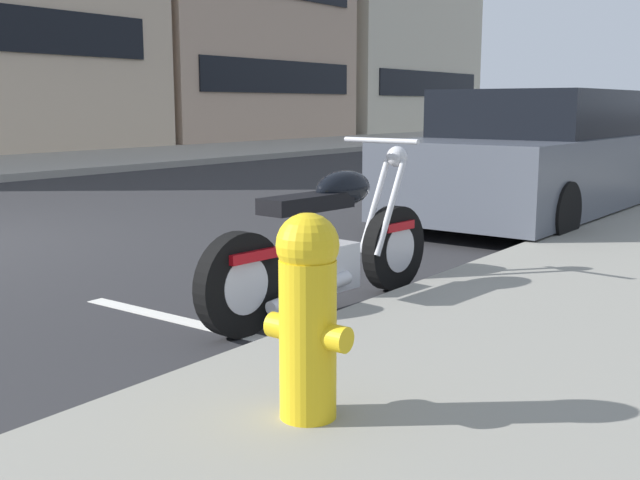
{
  "coord_description": "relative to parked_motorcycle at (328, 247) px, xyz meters",
  "views": [
    {
      "loc": [
        -3.21,
        -7.48,
        1.33
      ],
      "look_at": [
        0.78,
        -4.51,
        0.45
      ],
      "focal_mm": 43.19,
      "sensor_mm": 36.0,
      "label": 1
    }
  ],
  "objects": [
    {
      "name": "townhouse_near_left",
      "position": [
        27.52,
        19.29,
        4.69
      ],
      "size": [
        10.38,
        10.13,
        10.23
      ],
      "color": "beige",
      "rests_on": "ground"
    },
    {
      "name": "sidewalk_far_curb",
      "position": [
        11.24,
        11.95,
        -0.35
      ],
      "size": [
        120.0,
        5.0,
        0.14
      ],
      "primitive_type": "cube",
      "color": "gray",
      "rests_on": "ground"
    },
    {
      "name": "parking_stall_stripe",
      "position": [
        -0.76,
        0.34,
        -0.42
      ],
      "size": [
        0.12,
        2.2,
        0.01
      ],
      "primitive_type": "cube",
      "color": "silver",
      "rests_on": "ground"
    },
    {
      "name": "parked_car_far_down_curb",
      "position": [
        4.73,
        0.42,
        0.29
      ],
      "size": [
        4.58,
        1.95,
        1.49
      ],
      "rotation": [
        0.0,
        0.0,
        -0.02
      ],
      "color": "#4C515B",
      "rests_on": "ground"
    },
    {
      "name": "parked_motorcycle",
      "position": [
        0.0,
        0.0,
        0.0
      ],
      "size": [
        2.13,
        0.62,
        1.11
      ],
      "rotation": [
        0.0,
        0.0,
        -0.08
      ],
      "color": "black",
      "rests_on": "ground"
    },
    {
      "name": "fire_hydrant",
      "position": [
        -1.74,
        -1.17,
        0.14
      ],
      "size": [
        0.24,
        0.36,
        0.8
      ],
      "color": "gold",
      "rests_on": "sidewalk_near_curb"
    }
  ]
}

